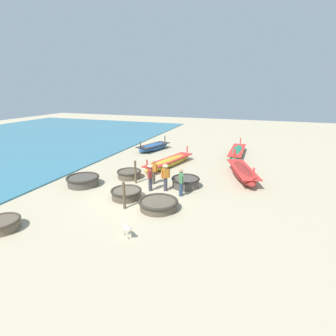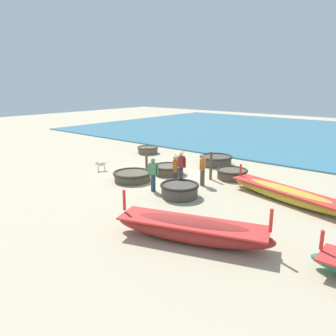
# 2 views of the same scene
# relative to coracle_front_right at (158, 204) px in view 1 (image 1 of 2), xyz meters

# --- Properties ---
(ground_plane) EXTENTS (80.00, 80.00, 0.00)m
(ground_plane) POSITION_rel_coracle_front_right_xyz_m (-1.52, 0.82, -0.26)
(ground_plane) COLOR #BCAD8C
(coracle_front_right) EXTENTS (1.99, 1.99, 0.48)m
(coracle_front_right) POSITION_rel_coracle_front_right_xyz_m (0.00, 0.00, 0.00)
(coracle_front_right) COLOR brown
(coracle_front_right) RESTS_ON ground
(coracle_center) EXTENTS (1.71, 1.71, 0.52)m
(coracle_center) POSITION_rel_coracle_front_right_xyz_m (-2.15, 0.65, 0.02)
(coracle_center) COLOR brown
(coracle_center) RESTS_ON ground
(coracle_far_right) EXTENTS (1.52, 1.52, 0.48)m
(coracle_far_right) POSITION_rel_coracle_front_right_xyz_m (-5.54, -4.13, -0.00)
(coracle_far_right) COLOR brown
(coracle_far_right) RESTS_ON ground
(coracle_tilted) EXTENTS (1.73, 1.73, 0.60)m
(coracle_tilted) POSITION_rel_coracle_front_right_xyz_m (0.42, 3.40, 0.06)
(coracle_tilted) COLOR #4C473F
(coracle_tilted) RESTS_ON ground
(coracle_nearest) EXTENTS (1.64, 1.64, 0.51)m
(coracle_nearest) POSITION_rel_coracle_front_right_xyz_m (-3.62, 3.75, 0.02)
(coracle_nearest) COLOR brown
(coracle_nearest) RESTS_ON ground
(coracle_weathered) EXTENTS (2.02, 2.02, 0.59)m
(coracle_weathered) POSITION_rel_coracle_front_right_xyz_m (-5.65, 1.51, 0.06)
(coracle_weathered) COLOR #4C473F
(coracle_weathered) RESTS_ON ground
(long_boat_green_hull) EXTENTS (2.34, 4.25, 1.14)m
(long_boat_green_hull) POSITION_rel_coracle_front_right_xyz_m (-5.25, 11.80, 0.07)
(long_boat_green_hull) COLOR #285693
(long_boat_green_hull) RESTS_ON ground
(long_boat_white_hull) EXTENTS (2.70, 5.20, 1.44)m
(long_boat_white_hull) POSITION_rel_coracle_front_right_xyz_m (3.53, 6.29, 0.15)
(long_boat_white_hull) COLOR maroon
(long_boat_white_hull) RESTS_ON ground
(long_boat_ochre_hull) EXTENTS (1.15, 5.84, 1.11)m
(long_boat_ochre_hull) POSITION_rel_coracle_front_right_xyz_m (2.59, 12.54, 0.06)
(long_boat_ochre_hull) COLOR #237551
(long_boat_ochre_hull) RESTS_ON ground
(long_boat_red_hull) EXTENTS (2.52, 5.88, 1.10)m
(long_boat_red_hull) POSITION_rel_coracle_front_right_xyz_m (-2.02, 7.27, 0.06)
(long_boat_red_hull) COLOR gold
(long_boat_red_hull) RESTS_ON ground
(fisherman_by_coracle) EXTENTS (0.36, 0.52, 1.67)m
(fisherman_by_coracle) POSITION_rel_coracle_front_right_xyz_m (-1.35, 2.10, 0.69)
(fisherman_by_coracle) COLOR #383842
(fisherman_by_coracle) RESTS_ON ground
(fisherman_crouching) EXTENTS (0.44, 0.38, 1.67)m
(fisherman_crouching) POSITION_rel_coracle_front_right_xyz_m (-0.51, 2.40, 0.69)
(fisherman_crouching) COLOR #383842
(fisherman_crouching) RESTS_ON ground
(fisherman_standing_left) EXTENTS (0.33, 0.50, 1.57)m
(fisherman_standing_left) POSITION_rel_coracle_front_right_xyz_m (0.57, 1.96, 0.57)
(fisherman_standing_left) COLOR #2D425B
(fisherman_standing_left) RESTS_ON ground
(fisherman_with_hat) EXTENTS (0.50, 0.32, 1.57)m
(fisherman_with_hat) POSITION_rel_coracle_front_right_xyz_m (-1.63, 3.22, 0.57)
(fisherman_with_hat) COLOR #4C473D
(fisherman_with_hat) RESTS_ON ground
(dog) EXTENTS (0.58, 0.48, 0.55)m
(dog) POSITION_rel_coracle_front_right_xyz_m (-0.22, -2.83, 0.11)
(dog) COLOR beige
(dog) RESTS_ON ground
(mooring_post_shoreline) EXTENTS (0.14, 0.14, 1.47)m
(mooring_post_shoreline) POSITION_rel_coracle_front_right_xyz_m (-2.76, 2.98, 0.47)
(mooring_post_shoreline) COLOR brown
(mooring_post_shoreline) RESTS_ON ground
(mooring_post_inland) EXTENTS (0.14, 0.14, 1.43)m
(mooring_post_inland) POSITION_rel_coracle_front_right_xyz_m (-1.62, -0.53, 0.45)
(mooring_post_inland) COLOR brown
(mooring_post_inland) RESTS_ON ground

